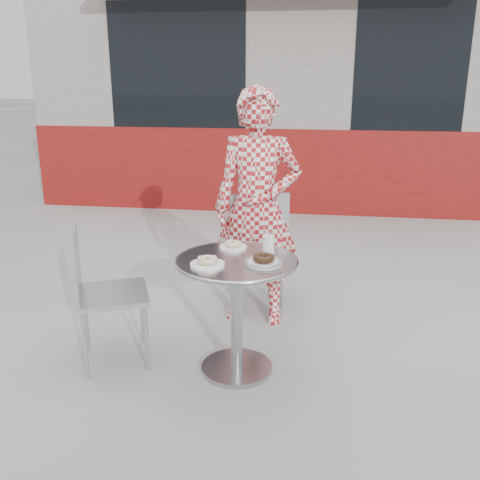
# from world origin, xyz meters

# --- Properties ---
(ground) EXTENTS (60.00, 60.00, 0.00)m
(ground) POSITION_xyz_m (0.00, 0.00, 0.00)
(ground) COLOR #A9A7A1
(ground) RESTS_ON ground
(storefront) EXTENTS (6.02, 4.55, 3.00)m
(storefront) POSITION_xyz_m (-0.00, 5.56, 1.49)
(storefront) COLOR gray
(storefront) RESTS_ON ground
(bistro_table) EXTENTS (0.67, 0.67, 0.67)m
(bistro_table) POSITION_xyz_m (0.05, -0.01, 0.51)
(bistro_table) COLOR #B0B0B5
(bistro_table) RESTS_ON ground
(chair_far) EXTENTS (0.50, 0.50, 0.85)m
(chair_far) POSITION_xyz_m (0.03, 0.98, 0.26)
(chair_far) COLOR #AFB2B7
(chair_far) RESTS_ON ground
(chair_left) EXTENTS (0.51, 0.51, 0.82)m
(chair_left) POSITION_xyz_m (-0.68, -0.00, 0.25)
(chair_left) COLOR #AFB2B7
(chair_left) RESTS_ON ground
(seated_person) EXTENTS (0.58, 0.39, 1.56)m
(seated_person) POSITION_xyz_m (0.08, 0.69, 0.78)
(seated_person) COLOR maroon
(seated_person) RESTS_ON ground
(plate_far) EXTENTS (0.15, 0.15, 0.04)m
(plate_far) POSITION_xyz_m (-0.00, 0.18, 0.69)
(plate_far) COLOR white
(plate_far) RESTS_ON bistro_table
(plate_near) EXTENTS (0.18, 0.18, 0.05)m
(plate_near) POSITION_xyz_m (-0.09, -0.13, 0.69)
(plate_near) COLOR white
(plate_near) RESTS_ON bistro_table
(plate_checker) EXTENTS (0.20, 0.20, 0.05)m
(plate_checker) POSITION_xyz_m (0.20, -0.06, 0.69)
(plate_checker) COLOR white
(plate_checker) RESTS_ON bistro_table
(milk_cup) EXTENTS (0.07, 0.07, 0.11)m
(milk_cup) POSITION_xyz_m (0.21, 0.14, 0.72)
(milk_cup) COLOR white
(milk_cup) RESTS_ON bistro_table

